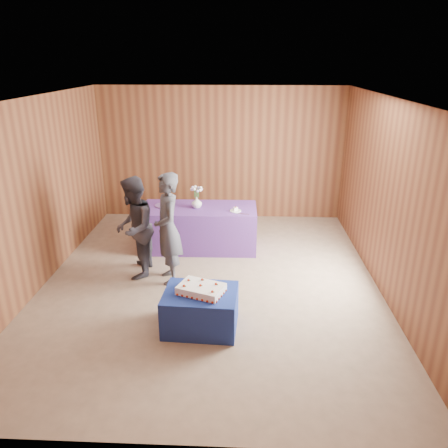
# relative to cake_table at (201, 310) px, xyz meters

# --- Properties ---
(ground) EXTENTS (6.00, 6.00, 0.00)m
(ground) POSITION_rel_cake_table_xyz_m (0.03, 1.19, -0.25)
(ground) COLOR gray
(ground) RESTS_ON ground
(room_shell) EXTENTS (5.04, 6.04, 2.72)m
(room_shell) POSITION_rel_cake_table_xyz_m (0.03, 1.19, 1.55)
(room_shell) COLOR brown
(room_shell) RESTS_ON ground
(cake_table) EXTENTS (0.94, 0.75, 0.50)m
(cake_table) POSITION_rel_cake_table_xyz_m (0.00, 0.00, 0.00)
(cake_table) COLOR navy
(cake_table) RESTS_ON ground
(serving_table) EXTENTS (2.01, 0.93, 0.75)m
(serving_table) POSITION_rel_cake_table_xyz_m (-0.26, 2.51, 0.12)
(serving_table) COLOR #5A348F
(serving_table) RESTS_ON ground
(sheet_cake) EXTENTS (0.65, 0.55, 0.13)m
(sheet_cake) POSITION_rel_cake_table_xyz_m (0.01, -0.00, 0.30)
(sheet_cake) COLOR white
(sheet_cake) RESTS_ON cake_table
(vase) EXTENTS (0.21, 0.21, 0.19)m
(vase) POSITION_rel_cake_table_xyz_m (-0.30, 2.49, 0.59)
(vase) COLOR silver
(vase) RESTS_ON serving_table
(flower_spray) EXTENTS (0.22, 0.21, 0.17)m
(flower_spray) POSITION_rel_cake_table_xyz_m (-0.30, 2.49, 0.83)
(flower_spray) COLOR #28652D
(flower_spray) RESTS_ON vase
(platter) EXTENTS (0.43, 0.43, 0.02)m
(platter) POSITION_rel_cake_table_xyz_m (-0.88, 2.56, 0.51)
(platter) COLOR #654890
(platter) RESTS_ON serving_table
(plate) EXTENTS (0.23, 0.23, 0.01)m
(plate) POSITION_rel_cake_table_xyz_m (0.38, 2.34, 0.51)
(plate) COLOR white
(plate) RESTS_ON serving_table
(cake_slice) EXTENTS (0.08, 0.08, 0.08)m
(cake_slice) POSITION_rel_cake_table_xyz_m (0.38, 2.34, 0.54)
(cake_slice) COLOR white
(cake_slice) RESTS_ON plate
(knife) EXTENTS (0.26, 0.09, 0.00)m
(knife) POSITION_rel_cake_table_xyz_m (0.48, 2.21, 0.50)
(knife) COLOR #B7B7BB
(knife) RESTS_ON serving_table
(guest_left) EXTENTS (0.58, 0.71, 1.68)m
(guest_left) POSITION_rel_cake_table_xyz_m (-0.59, 1.23, 0.59)
(guest_left) COLOR #393B44
(guest_left) RESTS_ON ground
(guest_right) EXTENTS (0.63, 0.79, 1.57)m
(guest_right) POSITION_rel_cake_table_xyz_m (-1.14, 1.39, 0.54)
(guest_right) COLOR #36353F
(guest_right) RESTS_ON ground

